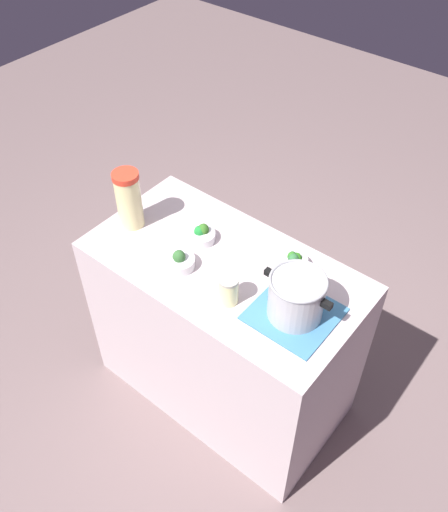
# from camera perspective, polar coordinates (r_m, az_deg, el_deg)

# --- Properties ---
(ground_plane) EXTENTS (8.00, 8.00, 0.00)m
(ground_plane) POSITION_cam_1_polar(r_m,az_deg,el_deg) (2.98, -0.00, -13.19)
(ground_plane) COLOR #776261
(counter_slab) EXTENTS (1.17, 0.62, 0.91)m
(counter_slab) POSITION_cam_1_polar(r_m,az_deg,el_deg) (2.60, -0.00, -7.89)
(counter_slab) COLOR beige
(counter_slab) RESTS_ON ground_plane
(dish_cloth) EXTENTS (0.31, 0.30, 0.01)m
(dish_cloth) POSITION_cam_1_polar(r_m,az_deg,el_deg) (2.10, 7.22, -5.90)
(dish_cloth) COLOR teal
(dish_cloth) RESTS_ON counter_slab
(cooking_pot) EXTENTS (0.28, 0.21, 0.18)m
(cooking_pot) POSITION_cam_1_polar(r_m,az_deg,el_deg) (2.03, 7.46, -4.14)
(cooking_pot) COLOR #B7B7BC
(cooking_pot) RESTS_ON dish_cloth
(lemonade_pitcher) EXTENTS (0.11, 0.11, 0.27)m
(lemonade_pitcher) POSITION_cam_1_polar(r_m,az_deg,el_deg) (2.39, -9.78, 5.78)
(lemonade_pitcher) COLOR beige
(lemonade_pitcher) RESTS_ON counter_slab
(mason_jar) EXTENTS (0.08, 0.08, 0.12)m
(mason_jar) POSITION_cam_1_polar(r_m,az_deg,el_deg) (2.08, 0.45, -3.49)
(mason_jar) COLOR #F1ECA1
(mason_jar) RESTS_ON counter_slab
(broccoli_bowl_front) EXTENTS (0.13, 0.13, 0.08)m
(broccoli_bowl_front) POSITION_cam_1_polar(r_m,az_deg,el_deg) (2.24, -4.62, -0.52)
(broccoli_bowl_front) COLOR silver
(broccoli_bowl_front) RESTS_ON counter_slab
(broccoli_bowl_center) EXTENTS (0.11, 0.11, 0.07)m
(broccoli_bowl_center) POSITION_cam_1_polar(r_m,az_deg,el_deg) (2.25, 7.24, -0.55)
(broccoli_bowl_center) COLOR silver
(broccoli_bowl_center) RESTS_ON counter_slab
(broccoli_bowl_back) EXTENTS (0.12, 0.12, 0.08)m
(broccoli_bowl_back) POSITION_cam_1_polar(r_m,az_deg,el_deg) (2.35, -2.38, 2.23)
(broccoli_bowl_back) COLOR silver
(broccoli_bowl_back) RESTS_ON counter_slab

